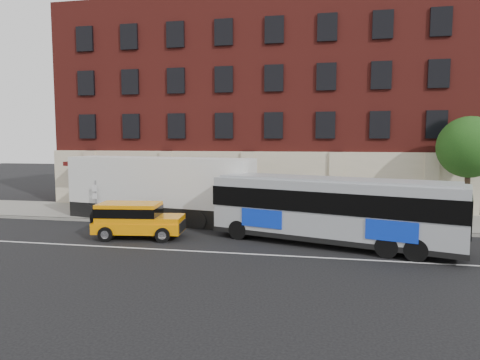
% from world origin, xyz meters
% --- Properties ---
extents(ground, '(120.00, 120.00, 0.00)m').
position_xyz_m(ground, '(0.00, 0.00, 0.00)').
color(ground, black).
rests_on(ground, ground).
extents(sidewalk, '(60.00, 6.00, 0.15)m').
position_xyz_m(sidewalk, '(0.00, 9.00, 0.07)').
color(sidewalk, gray).
rests_on(sidewalk, ground).
extents(kerb, '(60.00, 0.25, 0.15)m').
position_xyz_m(kerb, '(0.00, 6.00, 0.07)').
color(kerb, gray).
rests_on(kerb, ground).
extents(lane_line, '(60.00, 0.12, 0.01)m').
position_xyz_m(lane_line, '(0.00, 0.50, 0.01)').
color(lane_line, silver).
rests_on(lane_line, ground).
extents(building, '(30.00, 12.10, 15.00)m').
position_xyz_m(building, '(-0.01, 16.92, 7.58)').
color(building, maroon).
rests_on(building, sidewalk).
extents(sign_pole, '(0.30, 0.20, 2.50)m').
position_xyz_m(sign_pole, '(-8.50, 6.15, 1.45)').
color(sign_pole, slate).
rests_on(sign_pole, ground).
extents(street_tree, '(3.60, 3.60, 6.20)m').
position_xyz_m(street_tree, '(13.54, 9.48, 4.41)').
color(street_tree, '#312318').
rests_on(street_tree, sidewalk).
extents(city_bus, '(11.87, 5.83, 3.19)m').
position_xyz_m(city_bus, '(5.56, 2.85, 1.76)').
color(city_bus, '#9A9EA3').
rests_on(city_bus, ground).
extents(yellow_suv, '(4.78, 2.47, 1.79)m').
position_xyz_m(yellow_suv, '(-4.22, 2.45, 1.03)').
color(yellow_suv, '#FF9306').
rests_on(yellow_suv, ground).
extents(shipping_container, '(11.96, 4.38, 3.91)m').
position_xyz_m(shipping_container, '(-4.62, 6.80, 1.93)').
color(shipping_container, black).
rests_on(shipping_container, ground).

